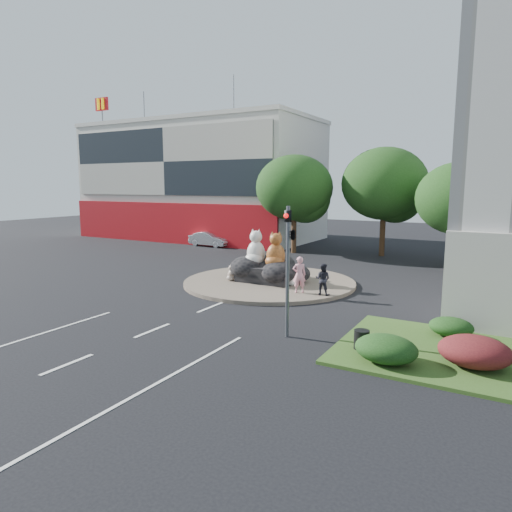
{
  "coord_description": "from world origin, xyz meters",
  "views": [
    {
      "loc": [
        12.26,
        -13.2,
        5.77
      ],
      "look_at": [
        0.38,
        7.74,
        2.0
      ],
      "focal_mm": 32.0,
      "sensor_mm": 36.0,
      "label": 1
    }
  ],
  "objects_px": {
    "cat_tabby": "(276,249)",
    "kitten_white": "(292,279)",
    "cat_white": "(256,247)",
    "litter_bin": "(362,339)",
    "kitten_calico": "(231,272)",
    "parked_car": "(210,239)",
    "pedestrian_dark": "(323,279)",
    "pedestrian_pink": "(299,275)"
  },
  "relations": [
    {
      "from": "kitten_calico",
      "to": "kitten_white",
      "type": "height_order",
      "value": "kitten_calico"
    },
    {
      "from": "cat_white",
      "to": "kitten_white",
      "type": "bearing_deg",
      "value": -5.39
    },
    {
      "from": "kitten_white",
      "to": "pedestrian_pink",
      "type": "distance_m",
      "value": 1.85
    },
    {
      "from": "pedestrian_pink",
      "to": "cat_tabby",
      "type": "bearing_deg",
      "value": -69.12
    },
    {
      "from": "pedestrian_pink",
      "to": "parked_car",
      "type": "bearing_deg",
      "value": -74.82
    },
    {
      "from": "cat_white",
      "to": "parked_car",
      "type": "distance_m",
      "value": 16.99
    },
    {
      "from": "kitten_white",
      "to": "parked_car",
      "type": "bearing_deg",
      "value": 95.65
    },
    {
      "from": "parked_car",
      "to": "cat_tabby",
      "type": "bearing_deg",
      "value": -130.32
    },
    {
      "from": "kitten_calico",
      "to": "pedestrian_dark",
      "type": "distance_m",
      "value": 6.0
    },
    {
      "from": "parked_car",
      "to": "litter_bin",
      "type": "distance_m",
      "value": 28.76
    },
    {
      "from": "pedestrian_pink",
      "to": "litter_bin",
      "type": "bearing_deg",
      "value": 96.52
    },
    {
      "from": "cat_tabby",
      "to": "parked_car",
      "type": "height_order",
      "value": "cat_tabby"
    },
    {
      "from": "kitten_white",
      "to": "pedestrian_pink",
      "type": "bearing_deg",
      "value": -96.22
    },
    {
      "from": "pedestrian_pink",
      "to": "kitten_calico",
      "type": "bearing_deg",
      "value": -42.9
    },
    {
      "from": "kitten_calico",
      "to": "kitten_white",
      "type": "bearing_deg",
      "value": 52.36
    },
    {
      "from": "cat_tabby",
      "to": "pedestrian_pink",
      "type": "bearing_deg",
      "value": -64.7
    },
    {
      "from": "cat_white",
      "to": "litter_bin",
      "type": "distance_m",
      "value": 11.97
    },
    {
      "from": "kitten_white",
      "to": "parked_car",
      "type": "height_order",
      "value": "parked_car"
    },
    {
      "from": "pedestrian_pink",
      "to": "pedestrian_dark",
      "type": "bearing_deg",
      "value": 154.05
    },
    {
      "from": "cat_tabby",
      "to": "cat_white",
      "type": "bearing_deg",
      "value": 147.21
    },
    {
      "from": "cat_tabby",
      "to": "parked_car",
      "type": "distance_m",
      "value": 18.03
    },
    {
      "from": "kitten_calico",
      "to": "parked_car",
      "type": "distance_m",
      "value": 16.79
    },
    {
      "from": "kitten_calico",
      "to": "pedestrian_pink",
      "type": "bearing_deg",
      "value": 33.61
    },
    {
      "from": "pedestrian_pink",
      "to": "parked_car",
      "type": "xyz_separation_m",
      "value": [
        -15.41,
        13.77,
        -0.47
      ]
    },
    {
      "from": "pedestrian_pink",
      "to": "pedestrian_dark",
      "type": "height_order",
      "value": "pedestrian_pink"
    },
    {
      "from": "cat_white",
      "to": "pedestrian_dark",
      "type": "xyz_separation_m",
      "value": [
        4.79,
        -1.54,
        -1.15
      ]
    },
    {
      "from": "kitten_calico",
      "to": "cat_white",
      "type": "bearing_deg",
      "value": 80.47
    },
    {
      "from": "kitten_white",
      "to": "litter_bin",
      "type": "distance_m",
      "value": 9.91
    },
    {
      "from": "cat_white",
      "to": "litter_bin",
      "type": "bearing_deg",
      "value": -40.78
    },
    {
      "from": "cat_white",
      "to": "parked_car",
      "type": "height_order",
      "value": "cat_white"
    },
    {
      "from": "cat_tabby",
      "to": "litter_bin",
      "type": "bearing_deg",
      "value": -75.48
    },
    {
      "from": "kitten_calico",
      "to": "pedestrian_dark",
      "type": "relative_size",
      "value": 0.6
    },
    {
      "from": "kitten_white",
      "to": "pedestrian_pink",
      "type": "height_order",
      "value": "pedestrian_pink"
    },
    {
      "from": "cat_white",
      "to": "kitten_white",
      "type": "distance_m",
      "value": 2.98
    },
    {
      "from": "parked_car",
      "to": "litter_bin",
      "type": "bearing_deg",
      "value": -131.91
    },
    {
      "from": "kitten_white",
      "to": "pedestrian_dark",
      "type": "distance_m",
      "value": 2.65
    },
    {
      "from": "pedestrian_pink",
      "to": "litter_bin",
      "type": "relative_size",
      "value": 2.86
    },
    {
      "from": "cat_tabby",
      "to": "kitten_white",
      "type": "xyz_separation_m",
      "value": [
        1.13,
        -0.21,
        -1.58
      ]
    },
    {
      "from": "cat_white",
      "to": "kitten_calico",
      "type": "relative_size",
      "value": 2.19
    },
    {
      "from": "kitten_white",
      "to": "parked_car",
      "type": "xyz_separation_m",
      "value": [
        -14.35,
        12.37,
        0.13
      ]
    },
    {
      "from": "cat_white",
      "to": "pedestrian_pink",
      "type": "xyz_separation_m",
      "value": [
        3.55,
        -1.7,
        -1.01
      ]
    },
    {
      "from": "cat_tabby",
      "to": "kitten_white",
      "type": "height_order",
      "value": "cat_tabby"
    }
  ]
}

